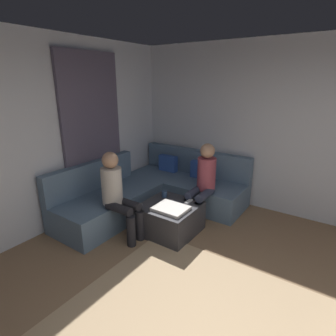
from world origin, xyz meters
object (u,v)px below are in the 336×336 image
Objects in this scene: sectional_couch at (154,191)px; game_remote at (189,202)px; ottoman at (170,218)px; person_on_couch_back at (203,180)px; coffee_mug at (164,194)px; person_on_couch_side at (117,192)px.

sectional_couch is 0.91m from game_remote.
ottoman is 0.76m from person_on_couch_back.
person_on_couch_side reaches higher than coffee_mug.
person_on_couch_back and person_on_couch_side have the same top height.
sectional_couch is 3.36× the size of ottoman.
ottoman is 0.84m from person_on_couch_side.
sectional_couch is 17.00× the size of game_remote.
game_remote is (0.85, -0.30, 0.15)m from sectional_couch.
person_on_couch_back is 1.00× the size of person_on_couch_side.
ottoman is 0.36m from game_remote.
person_on_couch_back reaches higher than sectional_couch.
person_on_couch_side is at bearing -114.16° from coffee_mug.
coffee_mug is (-0.22, 0.18, 0.26)m from ottoman.
person_on_couch_back reaches higher than ottoman.
person_on_couch_side is (-0.30, -0.67, 0.19)m from coffee_mug.
person_on_couch_side is (-0.70, -0.71, 0.23)m from game_remote.
sectional_couch is 1.09m from person_on_couch_side.
person_on_couch_side is at bearing -81.67° from sectional_couch.
coffee_mug reaches higher than game_remote.
sectional_couch is 2.12× the size of person_on_couch_side.
sectional_couch reaches higher than coffee_mug.
sectional_couch is at bearing 3.56° from person_on_couch_back.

